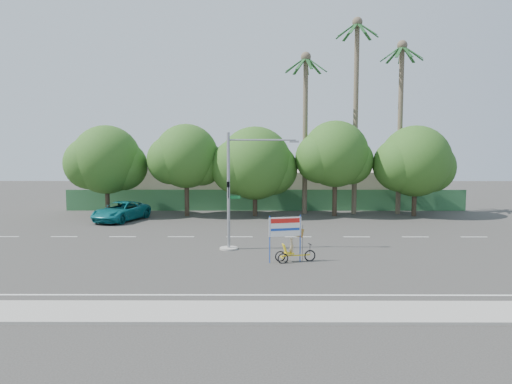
{
  "coord_description": "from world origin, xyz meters",
  "views": [
    {
      "loc": [
        -0.75,
        -25.55,
        6.29
      ],
      "look_at": [
        -0.86,
        3.59,
        3.5
      ],
      "focal_mm": 35.0,
      "sensor_mm": 36.0,
      "label": 1
    }
  ],
  "objects": [
    {
      "name": "tree_far_left",
      "position": [
        -14.05,
        18.0,
        4.76
      ],
      "size": [
        7.14,
        6.0,
        7.96
      ],
      "color": "#473828",
      "rests_on": "ground"
    },
    {
      "name": "pickup_truck",
      "position": [
        -12.05,
        15.12,
        0.79
      ],
      "size": [
        4.37,
        6.24,
        1.58
      ],
      "primitive_type": "imported",
      "rotation": [
        0.0,
        0.0,
        -0.34
      ],
      "color": "#106D74",
      "rests_on": "ground"
    },
    {
      "name": "tree_left",
      "position": [
        -7.05,
        18.0,
        5.06
      ],
      "size": [
        6.66,
        5.6,
        8.07
      ],
      "color": "#473828",
      "rests_on": "ground"
    },
    {
      "name": "tree_far_right",
      "position": [
        12.95,
        18.0,
        4.64
      ],
      "size": [
        7.38,
        6.2,
        7.94
      ],
      "color": "#473828",
      "rests_on": "ground"
    },
    {
      "name": "trike_billboard",
      "position": [
        0.95,
        0.74,
        1.03
      ],
      "size": [
        2.56,
        0.92,
        2.57
      ],
      "rotation": [
        0.0,
        0.0,
        0.23
      ],
      "color": "black",
      "rests_on": "ground"
    },
    {
      "name": "fence",
      "position": [
        0.0,
        21.5,
        1.0
      ],
      "size": [
        38.0,
        0.08,
        2.0
      ],
      "primitive_type": "cube",
      "color": "#336B3D",
      "rests_on": "ground"
    },
    {
      "name": "sidewalk_near",
      "position": [
        0.0,
        -7.5,
        0.06
      ],
      "size": [
        50.0,
        2.4,
        0.12
      ],
      "primitive_type": "cube",
      "color": "gray",
      "rests_on": "ground"
    },
    {
      "name": "palm_tall",
      "position": [
        8.0,
        19.5,
        10.46
      ],
      "size": [
        3.73,
        3.79,
        17.45
      ],
      "color": "#70604C",
      "rests_on": "ground"
    },
    {
      "name": "traffic_signal",
      "position": [
        -2.2,
        3.98,
        2.92
      ],
      "size": [
        4.72,
        1.1,
        7.0
      ],
      "color": "gray",
      "rests_on": "ground"
    },
    {
      "name": "building_right",
      "position": [
        8.0,
        26.0,
        1.8
      ],
      "size": [
        14.0,
        8.0,
        3.6
      ],
      "primitive_type": "cube",
      "color": "#BEAD97",
      "rests_on": "ground"
    },
    {
      "name": "building_left",
      "position": [
        -10.0,
        26.0,
        2.0
      ],
      "size": [
        12.0,
        8.0,
        4.0
      ],
      "primitive_type": "cube",
      "color": "#BEAD97",
      "rests_on": "ground"
    },
    {
      "name": "tree_right",
      "position": [
        5.95,
        18.0,
        5.24
      ],
      "size": [
        6.9,
        5.8,
        8.36
      ],
      "color": "#473828",
      "rests_on": "ground"
    },
    {
      "name": "palm_mid",
      "position": [
        12.0,
        19.5,
        9.4
      ],
      "size": [
        3.73,
        3.79,
        15.45
      ],
      "color": "#70604C",
      "rests_on": "ground"
    },
    {
      "name": "palm_short",
      "position": [
        3.5,
        19.5,
        8.86
      ],
      "size": [
        3.73,
        3.79,
        14.45
      ],
      "color": "#70604C",
      "rests_on": "ground"
    },
    {
      "name": "tree_center",
      "position": [
        -1.05,
        18.0,
        4.47
      ],
      "size": [
        7.62,
        6.4,
        7.85
      ],
      "color": "#473828",
      "rests_on": "ground"
    },
    {
      "name": "ground",
      "position": [
        0.0,
        0.0,
        0.0
      ],
      "size": [
        120.0,
        120.0,
        0.0
      ],
      "primitive_type": "plane",
      "color": "#33302D",
      "rests_on": "ground"
    }
  ]
}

